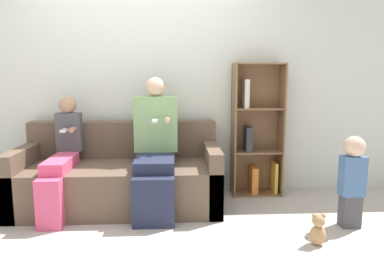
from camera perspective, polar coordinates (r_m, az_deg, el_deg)
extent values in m
plane|color=#BCB2A8|center=(3.18, -10.07, -15.89)|extent=(14.00, 14.00, 0.00)
cube|color=silver|center=(3.85, -8.78, 7.98)|extent=(10.00, 0.06, 2.55)
cube|color=brown|center=(3.48, -12.13, -9.83)|extent=(1.99, 0.66, 0.44)
cube|color=brown|center=(3.83, -11.23, -5.08)|extent=(1.99, 0.17, 0.83)
cube|color=brown|center=(3.72, -26.55, -7.90)|extent=(0.13, 0.66, 0.62)
cube|color=brown|center=(3.43, 3.46, -8.34)|extent=(0.13, 0.66, 0.62)
cube|color=#232842|center=(3.07, -6.44, -12.22)|extent=(0.37, 0.12, 0.44)
cube|color=#232842|center=(3.26, -6.22, -5.91)|extent=(0.37, 0.45, 0.11)
cube|color=#84AD70|center=(3.51, -6.01, 0.72)|extent=(0.44, 0.20, 0.56)
sphere|color=beige|center=(3.48, -6.11, 6.84)|extent=(0.20, 0.20, 0.20)
cylinder|color=beige|center=(3.35, -4.11, 1.34)|extent=(0.05, 0.10, 0.05)
cube|color=white|center=(3.31, -6.21, 1.22)|extent=(0.05, 0.12, 0.02)
cube|color=#DB4C75|center=(3.25, -22.65, -11.65)|extent=(0.21, 0.12, 0.44)
cube|color=#DB4C75|center=(3.47, -21.11, -5.56)|extent=(0.21, 0.53, 0.11)
cube|color=#4C4C51|center=(3.72, -19.78, -0.61)|extent=(0.25, 0.11, 0.39)
sphere|color=tan|center=(3.69, -20.00, 3.68)|extent=(0.18, 0.18, 0.18)
cylinder|color=tan|center=(3.60, -19.25, -0.26)|extent=(0.05, 0.10, 0.05)
cube|color=white|center=(3.57, -20.53, -0.39)|extent=(0.05, 0.12, 0.02)
cube|color=#47474C|center=(3.38, 24.81, -12.42)|extent=(0.16, 0.12, 0.29)
cube|color=#476B9E|center=(3.29, 25.16, -7.24)|extent=(0.20, 0.12, 0.35)
sphere|color=beige|center=(3.23, 25.46, -2.79)|extent=(0.18, 0.18, 0.18)
cube|color=brown|center=(3.76, 6.96, -0.40)|extent=(0.02, 0.27, 1.45)
cube|color=brown|center=(3.89, 14.61, -0.33)|extent=(0.02, 0.27, 1.45)
cube|color=brown|center=(3.93, 10.42, -0.08)|extent=(0.54, 0.02, 1.45)
cube|color=brown|center=(3.99, 10.55, -10.59)|extent=(0.51, 0.23, 0.02)
cube|color=brown|center=(3.86, 10.75, -3.87)|extent=(0.51, 0.23, 0.02)
cube|color=brown|center=(3.79, 10.95, 3.21)|extent=(0.51, 0.23, 0.02)
cube|color=brown|center=(3.77, 11.16, 10.46)|extent=(0.51, 0.23, 0.02)
cube|color=#333338|center=(3.81, 9.32, -1.81)|extent=(0.07, 0.18, 0.27)
cube|color=beige|center=(3.74, 8.91, 5.69)|extent=(0.05, 0.19, 0.31)
cube|color=orange|center=(3.93, 10.21, -8.48)|extent=(0.07, 0.18, 0.29)
cube|color=gold|center=(3.99, 13.56, -7.98)|extent=(0.03, 0.18, 0.34)
ellipsoid|color=tan|center=(2.97, 20.21, -16.42)|extent=(0.13, 0.11, 0.16)
sphere|color=tan|center=(2.92, 20.33, -14.27)|extent=(0.10, 0.10, 0.10)
sphere|color=tan|center=(2.90, 19.73, -13.62)|extent=(0.04, 0.04, 0.04)
sphere|color=tan|center=(2.92, 21.01, -13.49)|extent=(0.04, 0.04, 0.04)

